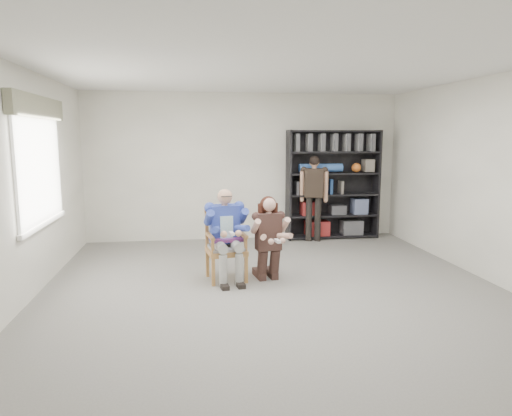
{
  "coord_description": "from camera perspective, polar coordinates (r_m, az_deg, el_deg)",
  "views": [
    {
      "loc": [
        -1.05,
        -5.23,
        1.97
      ],
      "look_at": [
        -0.2,
        0.6,
        1.05
      ],
      "focal_mm": 32.0,
      "sensor_mm": 36.0,
      "label": 1
    }
  ],
  "objects": [
    {
      "name": "room_shell",
      "position": [
        5.37,
        3.04,
        2.76
      ],
      "size": [
        6.0,
        7.0,
        2.8
      ],
      "primitive_type": null,
      "color": "beige",
      "rests_on": "ground"
    },
    {
      "name": "floor",
      "position": [
        5.69,
        2.92,
        -11.4
      ],
      "size": [
        6.0,
        7.0,
        0.01
      ],
      "primitive_type": "cube",
      "color": "slate",
      "rests_on": "ground"
    },
    {
      "name": "window_left",
      "position": [
        6.53,
        -25.31,
        5.04
      ],
      "size": [
        0.16,
        2.0,
        1.75
      ],
      "primitive_type": null,
      "color": "silver",
      "rests_on": "room_shell"
    },
    {
      "name": "armchair",
      "position": [
        6.32,
        -3.76,
        -4.67
      ],
      "size": [
        0.64,
        0.63,
        0.99
      ],
      "primitive_type": null,
      "rotation": [
        0.0,
        0.0,
        0.14
      ],
      "color": "#A57F37",
      "rests_on": "floor"
    },
    {
      "name": "seated_man",
      "position": [
        6.28,
        -3.77,
        -3.36
      ],
      "size": [
        0.65,
        0.84,
        1.28
      ],
      "primitive_type": null,
      "rotation": [
        0.0,
        0.0,
        0.14
      ],
      "color": "navy",
      "rests_on": "floor"
    },
    {
      "name": "kneeling_woman",
      "position": [
        6.25,
        1.64,
        -3.92
      ],
      "size": [
        0.6,
        0.85,
        1.17
      ],
      "primitive_type": null,
      "rotation": [
        0.0,
        0.0,
        0.14
      ],
      "color": "#32211C",
      "rests_on": "floor"
    },
    {
      "name": "bookshelf",
      "position": [
        8.99,
        9.58,
        2.89
      ],
      "size": [
        1.8,
        0.38,
        2.1
      ],
      "primitive_type": null,
      "color": "black",
      "rests_on": "floor"
    },
    {
      "name": "standing_man",
      "position": [
        8.68,
        7.22,
        1.16
      ],
      "size": [
        0.56,
        0.41,
        1.63
      ],
      "primitive_type": null,
      "rotation": [
        0.0,
        0.0,
        -0.28
      ],
      "color": "black",
      "rests_on": "floor"
    }
  ]
}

